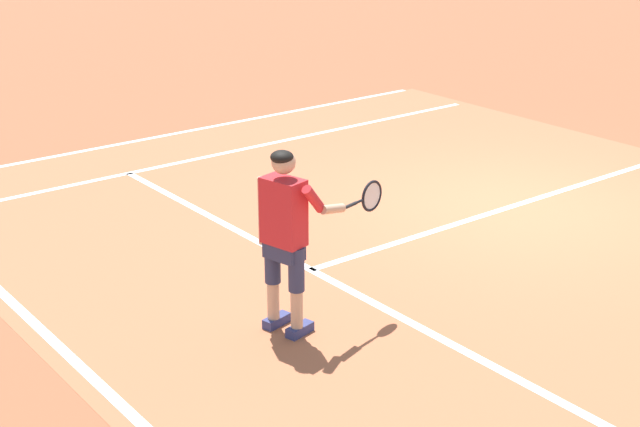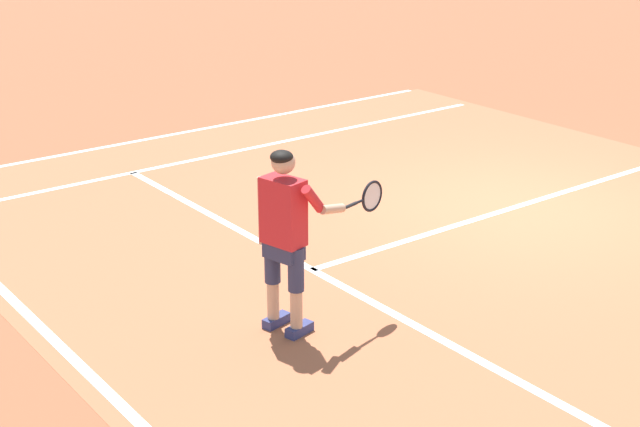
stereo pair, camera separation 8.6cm
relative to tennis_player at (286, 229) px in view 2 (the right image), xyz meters
name	(u,v)px [view 2 (the right image)]	position (x,y,z in m)	size (l,w,h in m)	color
ground_plane	(518,206)	(-0.94, 4.17, -0.99)	(80.00, 80.00, 0.00)	#9E5133
court_inner_surface	(438,231)	(-0.94, 2.81, -0.99)	(10.98, 9.55, 0.00)	#B2603D
line_baseline	(61,347)	(-0.94, -1.77, -0.99)	(10.98, 0.10, 0.01)	white
line_service	(312,270)	(-0.94, 0.98, -0.99)	(8.23, 0.10, 0.01)	white
line_centre_service	(519,206)	(-0.94, 4.18, -0.99)	(0.10, 6.40, 0.01)	white
line_singles_left	(244,149)	(-5.05, 2.81, -0.99)	(0.10, 9.15, 0.01)	white
line_doubles_left	(197,130)	(-6.43, 2.81, -0.99)	(0.10, 9.15, 0.01)	white
tennis_player	(286,229)	(0.00, 0.00, 0.00)	(0.59, 1.20, 1.71)	navy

